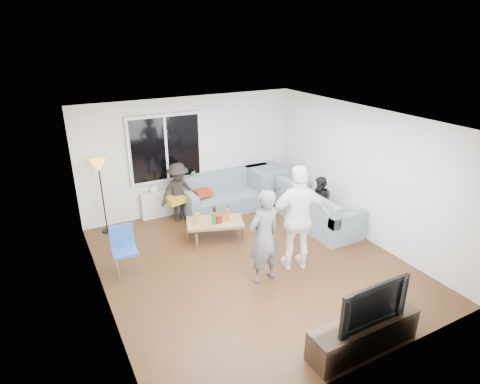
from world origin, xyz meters
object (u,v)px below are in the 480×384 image
coffee_table (215,230)px  spectator_right (320,202)px  tv_console (363,334)px  player_left (264,237)px  side_chair (125,252)px  floor_lamp (103,197)px  spectator_back (179,192)px  television (368,301)px  sofa_right_section (318,207)px  sofa_back_section (232,192)px  player_right (298,219)px

coffee_table → spectator_right: size_ratio=1.01×
tv_console → player_left: bearing=100.2°
coffee_table → player_left: (0.12, -1.66, 0.62)m
spectator_right → tv_console: (-1.74, -3.11, -0.33)m
side_chair → floor_lamp: (0.00, 1.75, 0.35)m
spectator_back → television: (0.78, -4.80, 0.09)m
player_left → spectator_right: size_ratio=1.49×
sofa_right_section → player_left: size_ratio=1.23×
sofa_back_section → coffee_table: bearing=-129.7°
sofa_right_section → coffee_table: (-2.21, 0.45, -0.22)m
spectator_right → side_chair: bearing=-100.5°
side_chair → tv_console: (2.33, -3.21, -0.21)m
player_right → tv_console: (-0.37, -2.03, -0.72)m
spectator_back → player_left: bearing=-87.9°
coffee_table → sofa_right_section: bearing=-11.5°
sofa_right_section → floor_lamp: bearing=66.2°
sofa_back_section → tv_console: size_ratio=1.44×
tv_console → coffee_table: bearing=97.5°
sofa_back_section → tv_console: sofa_back_section is taller
player_left → sofa_right_section: bearing=-157.2°
floor_lamp → spectator_right: size_ratio=1.43×
coffee_table → spectator_back: size_ratio=0.84×
sofa_back_section → player_right: (-0.12, -2.74, 0.52)m
sofa_right_section → spectator_back: 3.01m
coffee_table → side_chair: (-1.86, -0.40, 0.23)m
sofa_back_section → player_left: player_left is taller
tv_console → television: bearing=0.0°
sofa_right_section → television: (-1.74, -3.16, 0.32)m
side_chair → player_left: bearing=-29.5°
side_chair → television: (2.33, -3.21, 0.32)m
spectator_right → player_right: bearing=-60.7°
player_left → sofa_back_section: bearing=-113.8°
spectator_back → tv_console: 4.88m
spectator_right → floor_lamp: bearing=-123.5°
sofa_right_section → tv_console: (-1.74, -3.16, -0.20)m
player_left → tv_console: size_ratio=1.02×
television → floor_lamp: bearing=115.2°
side_chair → spectator_right: 4.07m
sofa_right_section → side_chair: bearing=89.3°
spectator_back → side_chair: bearing=-140.7°
sofa_right_section → floor_lamp: (-4.07, 1.80, 0.36)m
player_left → player_right: (0.72, 0.07, 0.13)m
player_right → tv_console: 2.18m
spectator_right → television: (-1.74, -3.11, 0.20)m
coffee_table → spectator_right: bearing=-12.8°
side_chair → floor_lamp: floor_lamp is taller
sofa_right_section → player_left: 2.45m
floor_lamp → player_left: size_ratio=0.96×
player_left → floor_lamp: bearing=-63.8°
sofa_back_section → spectator_right: size_ratio=2.10×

